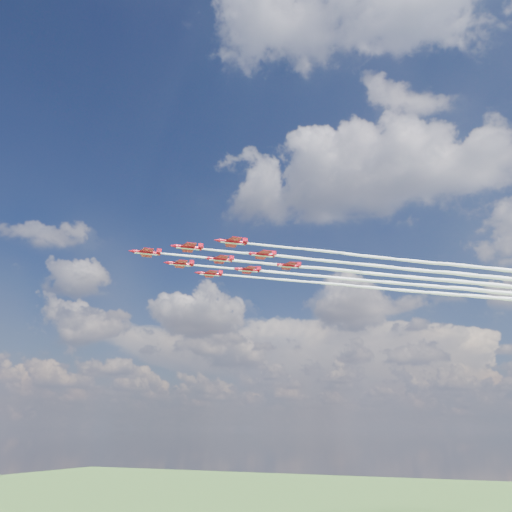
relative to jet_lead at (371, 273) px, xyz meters
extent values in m
cylinder|color=#B70A1C|center=(-56.27, -47.42, 0.00)|extent=(6.02, 5.29, 0.97)
cone|color=#B70A1C|center=(-59.64, -50.26, 0.00)|extent=(1.97, 1.88, 0.97)
cone|color=#B70A1C|center=(-53.10, -44.75, 0.00)|extent=(1.58, 1.53, 0.88)
ellipsoid|color=black|center=(-57.62, -48.56, 0.40)|extent=(1.92, 1.79, 0.63)
cube|color=#B70A1C|center=(-55.93, -47.14, -0.04)|extent=(7.38, 8.02, 0.12)
cube|color=#B70A1C|center=(-53.58, -45.15, 0.00)|extent=(2.99, 3.22, 0.11)
cube|color=#B70A1C|center=(-53.44, -45.04, 0.79)|extent=(1.16, 1.00, 1.59)
cube|color=white|center=(-56.27, -47.42, -0.44)|extent=(5.57, 4.87, 0.11)
cylinder|color=#B70A1C|center=(-42.77, -46.28, 0.00)|extent=(6.02, 5.29, 0.97)
cone|color=#B70A1C|center=(-46.14, -49.12, 0.00)|extent=(1.97, 1.88, 0.97)
cone|color=#B70A1C|center=(-39.60, -43.61, 0.00)|extent=(1.58, 1.53, 0.88)
ellipsoid|color=black|center=(-44.11, -47.41, 0.40)|extent=(1.92, 1.79, 0.63)
cube|color=#B70A1C|center=(-42.43, -45.99, -0.04)|extent=(7.38, 8.02, 0.12)
cube|color=#B70A1C|center=(-40.07, -44.01, 0.00)|extent=(2.99, 3.22, 0.11)
cube|color=#B70A1C|center=(-39.94, -43.89, 0.79)|extent=(1.16, 1.00, 1.59)
cube|color=white|center=(-42.77, -46.28, -0.44)|extent=(5.57, 4.87, 0.11)
cylinder|color=#B70A1C|center=(-52.85, -34.31, 0.00)|extent=(6.02, 5.29, 0.97)
cone|color=#B70A1C|center=(-56.22, -37.15, 0.00)|extent=(1.97, 1.88, 0.97)
cone|color=#B70A1C|center=(-49.69, -31.64, 0.00)|extent=(1.58, 1.53, 0.88)
ellipsoid|color=black|center=(-54.20, -35.44, 0.40)|extent=(1.92, 1.79, 0.63)
cube|color=#B70A1C|center=(-52.52, -34.02, -0.04)|extent=(7.38, 8.02, 0.12)
cube|color=#B70A1C|center=(-50.16, -32.04, 0.00)|extent=(2.99, 3.22, 0.11)
cube|color=#B70A1C|center=(-50.02, -31.92, 0.79)|extent=(1.16, 1.00, 1.59)
cube|color=white|center=(-52.85, -34.31, -0.44)|extent=(5.57, 4.87, 0.11)
cylinder|color=#B70A1C|center=(-29.26, -45.13, 0.00)|extent=(6.02, 5.29, 0.97)
cone|color=#B70A1C|center=(-32.63, -47.97, 0.00)|extent=(1.97, 1.88, 0.97)
cone|color=#B70A1C|center=(-26.09, -42.46, 0.00)|extent=(1.58, 1.53, 0.88)
ellipsoid|color=black|center=(-30.61, -46.27, 0.40)|extent=(1.92, 1.79, 0.63)
cube|color=#B70A1C|center=(-28.92, -44.85, -0.04)|extent=(7.38, 8.02, 0.12)
cube|color=#B70A1C|center=(-26.57, -42.86, 0.00)|extent=(2.99, 3.22, 0.11)
cube|color=#B70A1C|center=(-26.43, -42.75, 0.79)|extent=(1.16, 1.00, 1.59)
cube|color=white|center=(-29.26, -45.13, -0.44)|extent=(5.57, 4.87, 0.11)
cylinder|color=#B70A1C|center=(-39.35, -33.16, 0.00)|extent=(6.02, 5.29, 0.97)
cone|color=#B70A1C|center=(-42.72, -36.00, 0.00)|extent=(1.97, 1.88, 0.97)
cone|color=#B70A1C|center=(-36.18, -30.49, 0.00)|extent=(1.58, 1.53, 0.88)
ellipsoid|color=black|center=(-40.70, -34.30, 0.40)|extent=(1.92, 1.79, 0.63)
cube|color=#B70A1C|center=(-39.01, -32.88, -0.04)|extent=(7.38, 8.02, 0.12)
cube|color=#B70A1C|center=(-36.65, -30.89, 0.00)|extent=(2.99, 3.22, 0.11)
cube|color=#B70A1C|center=(-36.52, -30.78, 0.79)|extent=(1.16, 1.00, 1.59)
cube|color=white|center=(-39.35, -33.16, -0.44)|extent=(5.57, 4.87, 0.11)
cylinder|color=#B70A1C|center=(-49.44, -21.19, 0.00)|extent=(6.02, 5.29, 0.97)
cone|color=#B70A1C|center=(-52.81, -24.03, 0.00)|extent=(1.97, 1.88, 0.97)
cone|color=#B70A1C|center=(-46.27, -18.52, 0.00)|extent=(1.58, 1.53, 0.88)
ellipsoid|color=black|center=(-50.78, -22.33, 0.40)|extent=(1.92, 1.79, 0.63)
cube|color=#B70A1C|center=(-49.10, -20.91, -0.04)|extent=(7.38, 8.02, 0.12)
cube|color=#B70A1C|center=(-46.74, -18.92, 0.00)|extent=(2.99, 3.22, 0.11)
cube|color=#B70A1C|center=(-46.61, -18.81, 0.79)|extent=(1.16, 1.00, 1.59)
cube|color=white|center=(-49.44, -21.19, -0.44)|extent=(5.57, 4.87, 0.11)
cylinder|color=#B70A1C|center=(-25.84, -32.02, 0.00)|extent=(6.02, 5.29, 0.97)
cone|color=#B70A1C|center=(-29.21, -34.86, 0.00)|extent=(1.97, 1.88, 0.97)
cone|color=#B70A1C|center=(-22.68, -29.35, 0.00)|extent=(1.58, 1.53, 0.88)
ellipsoid|color=black|center=(-27.19, -33.15, 0.40)|extent=(1.92, 1.79, 0.63)
cube|color=#B70A1C|center=(-25.51, -31.73, -0.04)|extent=(7.38, 8.02, 0.12)
cube|color=#B70A1C|center=(-23.15, -29.74, 0.00)|extent=(2.99, 3.22, 0.11)
cube|color=#B70A1C|center=(-23.01, -29.63, 0.79)|extent=(1.16, 1.00, 1.59)
cube|color=white|center=(-25.84, -32.02, -0.44)|extent=(5.57, 4.87, 0.11)
cylinder|color=#B70A1C|center=(-35.93, -20.05, 0.00)|extent=(6.02, 5.29, 0.97)
cone|color=#B70A1C|center=(-39.30, -22.89, 0.00)|extent=(1.97, 1.88, 0.97)
cone|color=#B70A1C|center=(-32.76, -17.38, 0.00)|extent=(1.58, 1.53, 0.88)
ellipsoid|color=black|center=(-37.28, -21.18, 0.40)|extent=(1.92, 1.79, 0.63)
cube|color=#B70A1C|center=(-35.59, -19.76, -0.04)|extent=(7.38, 8.02, 0.12)
cube|color=#B70A1C|center=(-33.24, -17.77, 0.00)|extent=(2.99, 3.22, 0.11)
cube|color=#B70A1C|center=(-33.10, -17.66, 0.79)|extent=(1.16, 1.00, 1.59)
cube|color=white|center=(-35.93, -20.05, -0.44)|extent=(5.57, 4.87, 0.11)
cylinder|color=#B70A1C|center=(-22.43, -18.90, 0.00)|extent=(6.02, 5.29, 0.97)
cone|color=#B70A1C|center=(-25.80, -21.74, 0.00)|extent=(1.97, 1.88, 0.97)
cone|color=#B70A1C|center=(-19.26, -16.23, 0.00)|extent=(1.58, 1.53, 0.88)
ellipsoid|color=black|center=(-23.77, -20.04, 0.40)|extent=(1.92, 1.79, 0.63)
cube|color=#B70A1C|center=(-22.09, -18.62, -0.04)|extent=(7.38, 8.02, 0.12)
cube|color=#B70A1C|center=(-19.73, -16.63, 0.00)|extent=(2.99, 3.22, 0.11)
cube|color=#B70A1C|center=(-19.60, -16.51, 0.79)|extent=(1.16, 1.00, 1.59)
cube|color=white|center=(-22.43, -18.90, -0.44)|extent=(5.57, 4.87, 0.11)
camera|label=1|loc=(28.56, -160.55, -49.07)|focal=35.00mm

